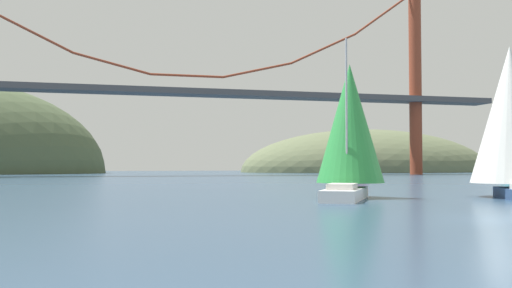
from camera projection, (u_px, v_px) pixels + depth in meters
ground_plane at (502, 220)px, 23.28m from camera, size 360.00×360.00×0.00m
headland_right at (369, 172)px, 169.03m from camera, size 78.09×44.00×25.44m
suspension_bridge at (187, 84)px, 115.75m from camera, size 140.58×6.00×42.25m
sailboat_green_sail at (350, 128)px, 38.80m from camera, size 7.44×9.17×10.70m
sailboat_crimson_sail at (354, 147)px, 79.52m from camera, size 8.68×8.42×9.80m
sailboat_white_mainsail at (511, 117)px, 39.39m from camera, size 7.36×9.74×11.08m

